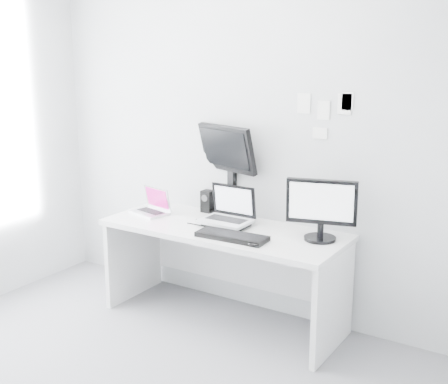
{
  "coord_description": "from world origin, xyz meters",
  "views": [
    {
      "loc": [
        2.2,
        -2.2,
        2.0
      ],
      "look_at": [
        0.02,
        1.23,
        1.0
      ],
      "focal_mm": 47.26,
      "sensor_mm": 36.0,
      "label": 1
    }
  ],
  "objects": [
    {
      "name": "wall_note_2",
      "position": [
        0.75,
        1.59,
        1.63
      ],
      "size": [
        0.1,
        0.0,
        0.14
      ],
      "primitive_type": "cube",
      "color": "white",
      "rests_on": "back_wall"
    },
    {
      "name": "wall_note_1",
      "position": [
        0.6,
        1.59,
        1.58
      ],
      "size": [
        0.09,
        0.0,
        0.13
      ],
      "primitive_type": "cube",
      "color": "white",
      "rests_on": "back_wall"
    },
    {
      "name": "wall_note_4",
      "position": [
        0.77,
        1.59,
        1.65
      ],
      "size": [
        0.08,
        0.0,
        0.12
      ],
      "primitive_type": "cube",
      "color": "white",
      "rests_on": "back_wall"
    },
    {
      "name": "wall_note_0",
      "position": [
        0.45,
        1.59,
        1.62
      ],
      "size": [
        0.1,
        0.0,
        0.14
      ],
      "primitive_type": "cube",
      "color": "white",
      "rests_on": "back_wall"
    },
    {
      "name": "wall_note_3",
      "position": [
        0.58,
        1.59,
        1.42
      ],
      "size": [
        0.11,
        0.0,
        0.08
      ],
      "primitive_type": "cube",
      "color": "white",
      "rests_on": "back_wall"
    },
    {
      "name": "dell_laptop",
      "position": [
        0.0,
        1.27,
        0.88
      ],
      "size": [
        0.36,
        0.28,
        0.3
      ],
      "primitive_type": "cube",
      "rotation": [
        0.0,
        0.0,
        0.0
      ],
      "color": "silver",
      "rests_on": "desk"
    },
    {
      "name": "keyboard",
      "position": [
        0.19,
        1.06,
        0.75
      ],
      "size": [
        0.51,
        0.2,
        0.03
      ],
      "primitive_type": "cube",
      "rotation": [
        0.0,
        0.0,
        0.05
      ],
      "color": "black",
      "rests_on": "desk"
    },
    {
      "name": "speaker",
      "position": [
        -0.33,
        1.53,
        0.82
      ],
      "size": [
        0.11,
        0.11,
        0.17
      ],
      "primitive_type": "cube",
      "rotation": [
        0.0,
        0.0,
        0.42
      ],
      "color": "black",
      "rests_on": "desk"
    },
    {
      "name": "samsung_monitor",
      "position": [
        0.71,
        1.36,
        0.95
      ],
      "size": [
        0.52,
        0.34,
        0.43
      ],
      "primitive_type": "cube",
      "rotation": [
        0.0,
        0.0,
        0.28
      ],
      "color": "black",
      "rests_on": "desk"
    },
    {
      "name": "rear_monitor",
      "position": [
        -0.14,
        1.56,
        1.09
      ],
      "size": [
        0.56,
        0.33,
        0.72
      ],
      "primitive_type": "cube",
      "rotation": [
        0.0,
        0.0,
        -0.27
      ],
      "color": "black",
      "rests_on": "desk"
    },
    {
      "name": "back_wall",
      "position": [
        0.0,
        1.6,
        1.35
      ],
      "size": [
        3.6,
        0.0,
        3.6
      ],
      "primitive_type": "plane",
      "rotation": [
        1.57,
        0.0,
        0.0
      ],
      "color": "silver",
      "rests_on": "ground"
    },
    {
      "name": "macbook",
      "position": [
        -0.68,
        1.24,
        0.84
      ],
      "size": [
        0.33,
        0.28,
        0.22
      ],
      "primitive_type": "cube",
      "rotation": [
        0.0,
        0.0,
        -0.22
      ],
      "color": "silver",
      "rests_on": "desk"
    },
    {
      "name": "desk",
      "position": [
        0.0,
        1.25,
        0.36
      ],
      "size": [
        1.8,
        0.7,
        0.73
      ],
      "primitive_type": "cube",
      "color": "white",
      "rests_on": "ground"
    },
    {
      "name": "mouse",
      "position": [
        0.4,
        1.0,
        0.75
      ],
      "size": [
        0.1,
        0.07,
        0.03
      ],
      "primitive_type": "ellipsoid",
      "rotation": [
        0.0,
        0.0,
        -0.1
      ],
      "color": "black",
      "rests_on": "desk"
    }
  ]
}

